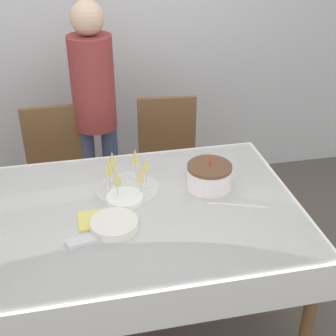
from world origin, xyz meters
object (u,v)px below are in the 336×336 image
(dining_chair_far_left, at_px, (59,173))
(champagne_tray, at_px, (127,175))
(dining_chair_far_right, at_px, (169,162))
(plate_stack_main, at_px, (114,225))
(person_standing, at_px, (94,101))
(plate_stack_dessert, at_px, (125,198))
(birthday_cake, at_px, (209,176))

(dining_chair_far_left, relative_size, champagne_tray, 2.82)
(dining_chair_far_right, distance_m, champagne_tray, 0.85)
(dining_chair_far_left, xyz_separation_m, plate_stack_main, (0.28, -1.01, 0.28))
(plate_stack_main, distance_m, person_standing, 1.16)
(champagne_tray, relative_size, plate_stack_dessert, 1.81)
(dining_chair_far_left, bearing_deg, plate_stack_main, -74.75)
(plate_stack_dessert, xyz_separation_m, person_standing, (-0.07, 0.94, 0.16))
(plate_stack_dessert, bearing_deg, plate_stack_main, -109.75)
(dining_chair_far_right, bearing_deg, birthday_cake, -85.87)
(champagne_tray, height_order, plate_stack_dessert, champagne_tray)
(plate_stack_main, relative_size, person_standing, 0.14)
(plate_stack_dessert, bearing_deg, dining_chair_far_right, 63.80)
(dining_chair_far_right, relative_size, plate_stack_dessert, 5.09)
(plate_stack_dessert, bearing_deg, person_standing, 94.47)
(dining_chair_far_left, relative_size, plate_stack_dessert, 5.09)
(birthday_cake, distance_m, plate_stack_main, 0.58)
(birthday_cake, distance_m, champagne_tray, 0.43)
(birthday_cake, relative_size, plate_stack_dessert, 1.25)
(plate_stack_main, xyz_separation_m, person_standing, (0.00, 1.15, 0.15))
(dining_chair_far_left, xyz_separation_m, champagne_tray, (0.38, -0.69, 0.34))
(person_standing, bearing_deg, birthday_cake, -59.86)
(birthday_cake, bearing_deg, plate_stack_main, -154.45)
(dining_chair_far_left, distance_m, champagne_tray, 0.86)
(birthday_cake, bearing_deg, person_standing, 120.14)
(dining_chair_far_right, xyz_separation_m, birthday_cake, (0.05, -0.76, 0.33))
(plate_stack_main, bearing_deg, champagne_tray, 72.28)
(dining_chair_far_left, bearing_deg, plate_stack_dessert, -66.19)
(champagne_tray, xyz_separation_m, person_standing, (-0.10, 0.82, 0.09))
(birthday_cake, xyz_separation_m, champagne_tray, (-0.42, 0.07, 0.01))
(birthday_cake, height_order, plate_stack_main, birthday_cake)
(dining_chair_far_right, distance_m, plate_stack_dessert, 0.93)
(dining_chair_far_right, xyz_separation_m, champagne_tray, (-0.37, -0.69, 0.34))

